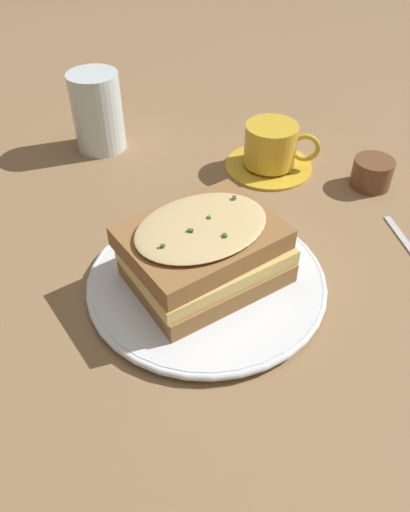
% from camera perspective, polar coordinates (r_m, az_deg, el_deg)
% --- Properties ---
extents(ground_plane, '(2.40, 2.40, 0.00)m').
position_cam_1_polar(ground_plane, '(0.55, 1.36, -2.43)').
color(ground_plane, olive).
extents(dinner_plate, '(0.26, 0.26, 0.01)m').
position_cam_1_polar(dinner_plate, '(0.54, 0.00, -2.69)').
color(dinner_plate, white).
rests_on(dinner_plate, ground_plane).
extents(sandwich, '(0.15, 0.18, 0.07)m').
position_cam_1_polar(sandwich, '(0.51, -0.16, 0.56)').
color(sandwich, olive).
rests_on(sandwich, dinner_plate).
extents(teacup_with_saucer, '(0.12, 0.12, 0.07)m').
position_cam_1_polar(teacup_with_saucer, '(0.72, 7.55, 11.95)').
color(teacup_with_saucer, gold).
rests_on(teacup_with_saucer, ground_plane).
extents(water_glass, '(0.07, 0.07, 0.11)m').
position_cam_1_polar(water_glass, '(0.77, -12.19, 15.80)').
color(water_glass, silver).
rests_on(water_glass, ground_plane).
extents(condiment_pot, '(0.05, 0.05, 0.04)m').
position_cam_1_polar(condiment_pot, '(0.72, 18.55, 8.99)').
color(condiment_pot, brown).
rests_on(condiment_pot, ground_plane).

